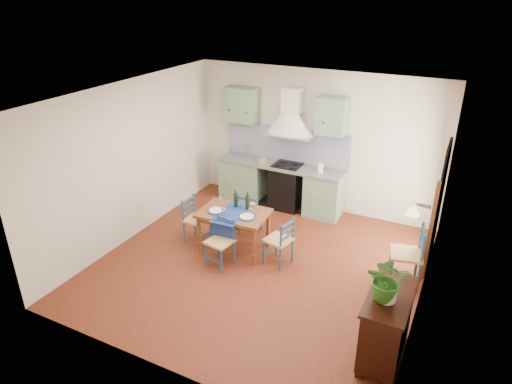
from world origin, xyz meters
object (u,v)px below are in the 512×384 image
sideboard (386,324)px  chair_near (221,241)px  potted_plant (388,280)px  dining_table (234,217)px

sideboard → chair_near: bearing=162.8°
sideboard → potted_plant: bearing=-111.4°
dining_table → chair_near: bearing=-86.7°
dining_table → sideboard: dining_table is taller
dining_table → sideboard: 3.17m
dining_table → sideboard: bearing=-25.5°
dining_table → chair_near: dining_table is taller
chair_near → potted_plant: potted_plant is taller
chair_near → sideboard: sideboard is taller
sideboard → dining_table: bearing=154.5°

